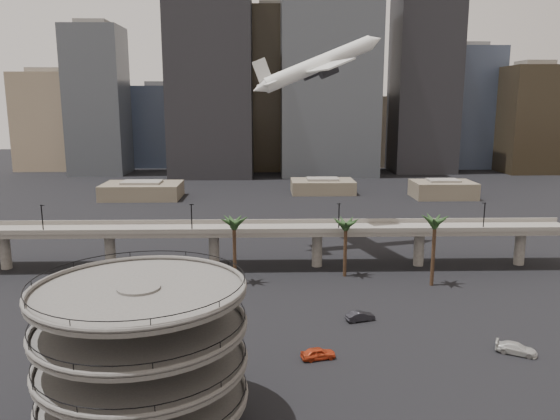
{
  "coord_description": "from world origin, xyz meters",
  "views": [
    {
      "loc": [
        0.07,
        -57.54,
        34.97
      ],
      "look_at": [
        2.34,
        28.0,
        17.79
      ],
      "focal_mm": 35.0,
      "sensor_mm": 36.0,
      "label": 1
    }
  ],
  "objects_px": {
    "parking_ramp": "(142,345)",
    "overpass": "(266,233)",
    "car_c": "(516,348)",
    "car_b": "(360,316)",
    "car_a": "(318,353)",
    "airborne_jet": "(318,65)"
  },
  "relations": [
    {
      "from": "parking_ramp",
      "to": "overpass",
      "type": "xyz_separation_m",
      "value": [
        13.0,
        59.0,
        -2.5
      ]
    },
    {
      "from": "airborne_jet",
      "to": "car_c",
      "type": "bearing_deg",
      "value": -84.32
    },
    {
      "from": "parking_ramp",
      "to": "car_b",
      "type": "distance_m",
      "value": 41.55
    },
    {
      "from": "overpass",
      "to": "car_b",
      "type": "height_order",
      "value": "overpass"
    },
    {
      "from": "car_a",
      "to": "car_c",
      "type": "xyz_separation_m",
      "value": [
        28.01,
        0.8,
        -0.02
      ]
    },
    {
      "from": "parking_ramp",
      "to": "car_c",
      "type": "bearing_deg",
      "value": 19.23
    },
    {
      "from": "car_a",
      "to": "car_c",
      "type": "relative_size",
      "value": 0.88
    },
    {
      "from": "car_a",
      "to": "car_c",
      "type": "distance_m",
      "value": 28.02
    },
    {
      "from": "overpass",
      "to": "car_b",
      "type": "relative_size",
      "value": 27.45
    },
    {
      "from": "car_a",
      "to": "parking_ramp",
      "type": "bearing_deg",
      "value": 115.41
    },
    {
      "from": "airborne_jet",
      "to": "car_a",
      "type": "height_order",
      "value": "airborne_jet"
    },
    {
      "from": "car_c",
      "to": "car_b",
      "type": "bearing_deg",
      "value": 86.28
    },
    {
      "from": "car_b",
      "to": "parking_ramp",
      "type": "bearing_deg",
      "value": 119.11
    },
    {
      "from": "overpass",
      "to": "parking_ramp",
      "type": "bearing_deg",
      "value": -102.43
    },
    {
      "from": "overpass",
      "to": "car_a",
      "type": "relative_size",
      "value": 26.99
    },
    {
      "from": "car_b",
      "to": "car_c",
      "type": "distance_m",
      "value": 23.41
    },
    {
      "from": "airborne_jet",
      "to": "car_b",
      "type": "distance_m",
      "value": 61.76
    },
    {
      "from": "car_b",
      "to": "overpass",
      "type": "bearing_deg",
      "value": 10.29
    },
    {
      "from": "parking_ramp",
      "to": "car_c",
      "type": "xyz_separation_m",
      "value": [
        48.19,
        16.81,
        -9.04
      ]
    },
    {
      "from": "airborne_jet",
      "to": "car_c",
      "type": "relative_size",
      "value": 5.83
    },
    {
      "from": "car_b",
      "to": "car_c",
      "type": "bearing_deg",
      "value": -138.35
    },
    {
      "from": "car_c",
      "to": "car_a",
      "type": "bearing_deg",
      "value": 119.56
    }
  ]
}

